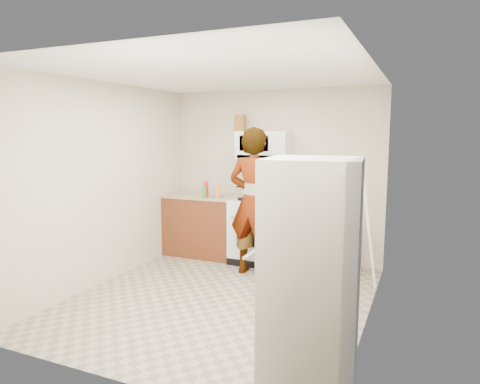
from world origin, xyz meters
The scene contains 20 objects.
floor centered at (0.00, 0.00, 0.00)m, with size 3.60×3.60×0.00m, color gray.
back_wall centered at (0.00, 1.79, 1.25)m, with size 3.20×0.02×2.50m, color beige.
right_wall centered at (1.59, 0.00, 1.25)m, with size 0.02×3.60×2.50m, color beige.
cabinet_left centered at (-1.04, 1.49, 0.45)m, with size 1.12×0.62×0.90m, color brown.
counter_left centered at (-1.04, 1.49, 0.92)m, with size 1.14×0.64×0.04m, color tan.
cabinet_right centered at (0.68, 1.49, 0.45)m, with size 0.80×0.62×0.90m, color brown.
counter_right centered at (0.68, 1.49, 0.92)m, with size 0.82×0.64×0.04m, color tan.
gas_range centered at (-0.10, 1.48, 0.49)m, with size 0.76×0.65×1.13m.
microwave centered at (-0.10, 1.61, 1.70)m, with size 0.76×0.38×0.40m, color white.
person centered at (0.02, 0.94, 0.98)m, with size 0.71×0.47×1.95m, color tan.
fridge centered at (1.31, -1.12, 0.85)m, with size 0.70×0.70×1.70m, color silver.
kettle centered at (0.66, 1.65, 1.03)m, with size 0.16×0.16×0.20m, color white.
jug centered at (-0.45, 1.56, 2.02)m, with size 0.14×0.14×0.24m, color brown.
saucepan centered at (-0.29, 1.66, 1.02)m, with size 0.25×0.25×0.14m, color silver.
tray centered at (0.02, 1.38, 0.96)m, with size 0.25×0.16×0.05m, color white.
bottle_spray centered at (-0.88, 1.29, 1.05)m, with size 0.07×0.07×0.24m, color red.
bottle_hot_sauce centered at (-0.70, 1.31, 1.03)m, with size 0.06×0.06×0.18m, color orange.
bottle_green_cap centered at (-0.85, 1.19, 1.03)m, with size 0.06×0.06×0.19m, color #1E961B.
pot_lid centered at (-0.73, 1.35, 0.94)m, with size 0.22×0.22×0.01m, color white.
broom centered at (1.51, 0.89, 0.67)m, with size 0.03×0.03×1.35m, color white.
Camera 1 is at (2.07, -4.21, 1.89)m, focal length 32.00 mm.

